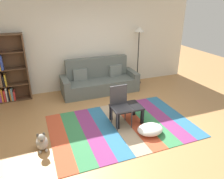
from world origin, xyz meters
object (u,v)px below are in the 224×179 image
at_px(dog, 42,142).
at_px(tv_remote, 122,105).
at_px(couch, 99,81).
at_px(coffee_table, 126,109).
at_px(standing_lamp, 139,37).
at_px(bookshelf, 5,72).
at_px(folding_chair, 120,103).
at_px(pouf, 150,129).

distance_m(dog, tv_remote, 1.86).
relative_size(couch, tv_remote, 15.07).
xyz_separation_m(coffee_table, tv_remote, (-0.08, 0.06, 0.09)).
height_order(coffee_table, standing_lamp, standing_lamp).
xyz_separation_m(bookshelf, dog, (0.65, -2.52, -0.67)).
relative_size(coffee_table, folding_chair, 0.75).
distance_m(coffee_table, standing_lamp, 2.82).
bearing_deg(dog, bookshelf, 104.48).
height_order(coffee_table, tv_remote, tv_remote).
distance_m(coffee_table, dog, 1.92).
height_order(bookshelf, pouf, bookshelf).
distance_m(tv_remote, folding_chair, 0.18).
bearing_deg(standing_lamp, couch, -170.87).
xyz_separation_m(bookshelf, folding_chair, (2.36, -2.22, -0.29)).
distance_m(bookshelf, folding_chair, 3.25).
xyz_separation_m(standing_lamp, folding_chair, (-1.55, -2.16, -0.99)).
bearing_deg(folding_chair, tv_remote, 91.47).
distance_m(pouf, dog, 2.17).
bearing_deg(coffee_table, pouf, -66.56).
relative_size(couch, dog, 5.69).
height_order(pouf, standing_lamp, standing_lamp).
xyz_separation_m(couch, folding_chair, (-0.15, -1.94, 0.20)).
relative_size(coffee_table, dog, 1.70).
distance_m(bookshelf, tv_remote, 3.28).
xyz_separation_m(pouf, folding_chair, (-0.44, 0.60, 0.43)).
bearing_deg(bookshelf, coffee_table, -40.95).
bearing_deg(bookshelf, couch, -6.39).
bearing_deg(pouf, folding_chair, 126.32).
bearing_deg(dog, coffee_table, 9.66).
bearing_deg(pouf, coffee_table, 113.44).
relative_size(bookshelf, coffee_table, 2.69).
relative_size(dog, tv_remote, 2.65).
bearing_deg(pouf, tv_remote, 116.99).
bearing_deg(dog, standing_lamp, 36.99).
relative_size(coffee_table, pouf, 1.23).
relative_size(pouf, standing_lamp, 0.30).
distance_m(dog, standing_lamp, 4.31).
relative_size(bookshelf, tv_remote, 12.08).
bearing_deg(pouf, couch, 96.39).
bearing_deg(coffee_table, folding_chair, -172.32).
height_order(tv_remote, folding_chair, folding_chair).
height_order(dog, tv_remote, tv_remote).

